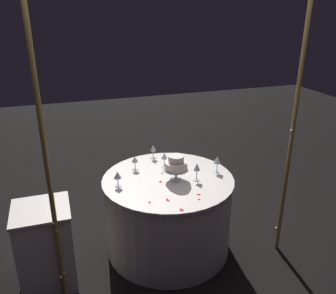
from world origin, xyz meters
name	(u,v)px	position (x,y,z in m)	size (l,w,h in m)	color
ground_plane	(168,246)	(0.00, 0.00, 0.00)	(12.00, 12.00, 0.00)	black
decorative_arch	(184,100)	(0.00, 0.36, 1.54)	(2.03, 0.06, 2.42)	olive
main_table	(168,213)	(0.00, 0.00, 0.37)	(1.18, 1.18, 0.74)	silver
side_table	(46,246)	(1.09, 0.13, 0.36)	(0.44, 0.44, 0.71)	silver
tiered_cake	(176,165)	(-0.06, 0.05, 0.89)	(0.22, 0.22, 0.23)	silver
wine_glass_0	(217,160)	(-0.47, 0.02, 0.86)	(0.07, 0.07, 0.16)	silver
wine_glass_1	(197,168)	(-0.23, 0.12, 0.86)	(0.06, 0.06, 0.17)	silver
wine_glass_2	(153,149)	(0.00, -0.47, 0.84)	(0.06, 0.06, 0.14)	silver
wine_glass_3	(164,157)	(-0.04, -0.23, 0.85)	(0.06, 0.06, 0.15)	silver
wine_glass_4	(118,176)	(0.45, 0.01, 0.84)	(0.07, 0.07, 0.14)	silver
wine_glass_5	(135,160)	(0.24, -0.27, 0.84)	(0.06, 0.06, 0.13)	silver
rose_petal_0	(199,199)	(-0.12, 0.43, 0.74)	(0.02, 0.02, 0.00)	red
rose_petal_1	(167,199)	(0.13, 0.35, 0.74)	(0.03, 0.02, 0.00)	red
rose_petal_2	(181,210)	(0.07, 0.54, 0.74)	(0.04, 0.03, 0.00)	red
rose_petal_3	(162,173)	(0.02, -0.11, 0.74)	(0.03, 0.02, 0.00)	red
rose_petal_4	(168,200)	(0.12, 0.37, 0.74)	(0.03, 0.02, 0.00)	red
rose_petal_5	(175,160)	(-0.19, -0.35, 0.74)	(0.03, 0.02, 0.00)	red
rose_petal_6	(199,194)	(-0.15, 0.36, 0.74)	(0.03, 0.02, 0.00)	red
rose_petal_7	(150,202)	(0.27, 0.35, 0.74)	(0.03, 0.02, 0.00)	red
rose_petal_8	(160,182)	(0.09, 0.05, 0.74)	(0.03, 0.02, 0.00)	red
rose_petal_9	(167,165)	(-0.08, -0.27, 0.74)	(0.03, 0.02, 0.00)	red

